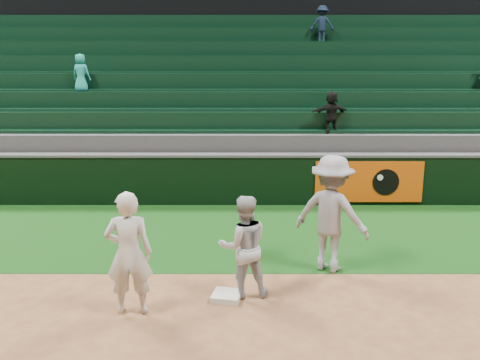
# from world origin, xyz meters

# --- Properties ---
(ground) EXTENTS (70.00, 70.00, 0.00)m
(ground) POSITION_xyz_m (0.00, 0.00, 0.00)
(ground) COLOR brown
(ground) RESTS_ON ground
(foul_grass) EXTENTS (36.00, 4.20, 0.01)m
(foul_grass) POSITION_xyz_m (0.00, 3.00, 0.00)
(foul_grass) COLOR #0D360D
(foul_grass) RESTS_ON ground
(first_base) EXTENTS (0.49, 0.49, 0.09)m
(first_base) POSITION_xyz_m (-0.31, -0.03, 0.05)
(first_base) COLOR silver
(first_base) RESTS_ON ground
(first_baseman) EXTENTS (0.69, 0.49, 1.81)m
(first_baseman) POSITION_xyz_m (-1.67, -0.45, 0.90)
(first_baseman) COLOR silver
(first_baseman) RESTS_ON ground
(baserunner) EXTENTS (0.87, 0.73, 1.59)m
(baserunner) POSITION_xyz_m (-0.06, 0.11, 0.80)
(baserunner) COLOR #ACAFB7
(baserunner) RESTS_ON ground
(base_coach) EXTENTS (1.49, 1.27, 2.00)m
(base_coach) POSITION_xyz_m (1.43, 1.10, 1.01)
(base_coach) COLOR gray
(base_coach) RESTS_ON foul_grass
(field_wall) EXTENTS (36.00, 0.45, 1.25)m
(field_wall) POSITION_xyz_m (0.03, 5.20, 0.63)
(field_wall) COLOR black
(field_wall) RESTS_ON ground
(stadium_seating) EXTENTS (36.00, 5.95, 5.07)m
(stadium_seating) POSITION_xyz_m (-0.00, 8.97, 1.70)
(stadium_seating) COLOR #38383B
(stadium_seating) RESTS_ON ground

